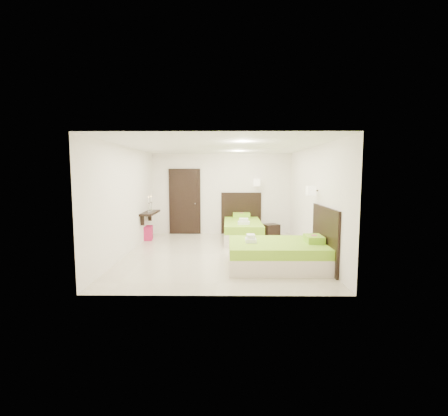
{
  "coord_description": "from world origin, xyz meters",
  "views": [
    {
      "loc": [
        0.18,
        -7.78,
        1.95
      ],
      "look_at": [
        0.1,
        0.3,
        1.1
      ],
      "focal_mm": 26.0,
      "sensor_mm": 36.0,
      "label": 1
    }
  ],
  "objects_px": {
    "bed_double": "(281,253)",
    "nightstand": "(271,231)",
    "bed_single": "(243,229)",
    "ottoman": "(145,233)"
  },
  "relations": [
    {
      "from": "nightstand",
      "to": "ottoman",
      "type": "xyz_separation_m",
      "value": [
        -3.79,
        -0.46,
        0.0
      ]
    },
    {
      "from": "bed_single",
      "to": "ottoman",
      "type": "relative_size",
      "value": 5.23
    },
    {
      "from": "bed_single",
      "to": "bed_double",
      "type": "height_order",
      "value": "bed_single"
    },
    {
      "from": "bed_single",
      "to": "ottoman",
      "type": "bearing_deg",
      "value": -178.71
    },
    {
      "from": "bed_single",
      "to": "nightstand",
      "type": "distance_m",
      "value": 0.98
    },
    {
      "from": "bed_double",
      "to": "nightstand",
      "type": "xyz_separation_m",
      "value": [
        0.23,
        3.24,
        -0.1
      ]
    },
    {
      "from": "nightstand",
      "to": "ottoman",
      "type": "height_order",
      "value": "ottoman"
    },
    {
      "from": "bed_double",
      "to": "ottoman",
      "type": "distance_m",
      "value": 4.52
    },
    {
      "from": "bed_double",
      "to": "ottoman",
      "type": "bearing_deg",
      "value": 142.06
    },
    {
      "from": "bed_single",
      "to": "nightstand",
      "type": "height_order",
      "value": "bed_single"
    }
  ]
}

